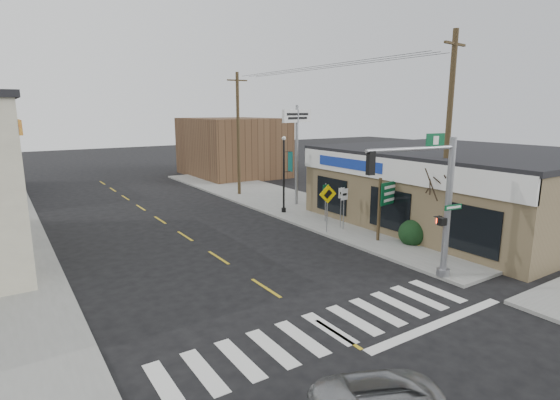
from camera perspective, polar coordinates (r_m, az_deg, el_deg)
ground at (r=13.34m, az=7.53°, el=-16.98°), size 140.00×140.00×0.00m
sidewalk_right at (r=28.20m, az=4.24°, el=-1.29°), size 6.00×38.00×0.13m
center_line at (r=19.56m, az=-8.03°, el=-7.45°), size 0.12×56.00×0.01m
crosswalk at (r=13.60m, az=6.38°, el=-16.32°), size 11.00×2.20×0.01m
thrift_store at (r=27.07m, az=22.88°, el=1.45°), size 12.00×14.00×4.00m
bldg_distant_right at (r=43.67m, az=-6.24°, el=6.91°), size 8.00×10.00×5.60m
traffic_signal_pole at (r=16.82m, az=19.95°, el=0.71°), size 4.29×0.36×5.44m
guide_sign at (r=21.98m, az=14.23°, el=0.10°), size 1.76×0.14×3.08m
fire_hydrant at (r=21.59m, az=17.59°, el=-4.60°), size 0.23×0.23×0.74m
ped_crossing_sign at (r=22.51m, az=6.24°, el=0.06°), size 0.98×0.07×2.52m
lamp_post at (r=26.79m, az=0.60°, el=4.14°), size 0.61×0.48×4.69m
dance_center_sign at (r=28.94m, az=2.22°, el=9.13°), size 3.09×0.19×6.56m
bare_tree at (r=20.51m, az=20.31°, el=3.03°), size 2.17×2.17×4.35m
shrub_front at (r=21.78m, az=16.88°, el=-4.17°), size 1.30×1.30×0.97m
shrub_back at (r=24.22m, az=12.06°, el=-2.55°), size 1.07×1.07×0.80m
utility_pole_near at (r=21.33m, az=21.05°, el=7.49°), size 1.69×0.25×9.70m
utility_pole_far at (r=32.77m, az=-5.48°, el=8.71°), size 1.55×0.23×8.93m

